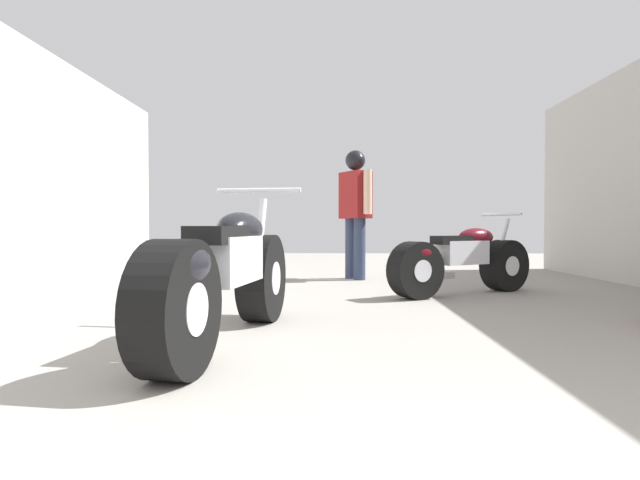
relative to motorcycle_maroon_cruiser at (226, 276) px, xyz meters
The scene contains 4 objects.
ground_plane 1.57m from the motorcycle_maroon_cruiser, 57.48° to the left, with size 19.02×19.02×0.00m, color gray.
motorcycle_maroon_cruiser is the anchor object (origin of this frame).
motorcycle_black_naked 2.97m from the motorcycle_maroon_cruiser, 49.75° to the left, with size 1.64×1.13×0.84m.
mechanic_in_blue 3.98m from the motorcycle_maroon_cruiser, 76.51° to the left, with size 0.45×0.62×1.71m.
Camera 1 is at (-0.19, -0.24, 0.68)m, focal length 28.48 mm.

